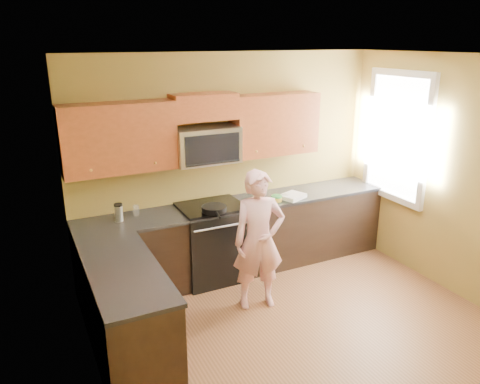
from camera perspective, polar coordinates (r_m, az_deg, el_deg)
floor at (r=4.87m, az=9.32°, el=-17.66°), size 4.00×4.00×0.00m
ceiling at (r=3.96m, az=11.38°, el=15.93°), size 4.00×4.00×0.00m
wall_back at (r=5.87m, az=-1.25°, el=3.58°), size 4.00×0.00×4.00m
wall_left at (r=3.51m, az=-17.46°, el=-7.70°), size 0.00×4.00×4.00m
wall_right at (r=5.60m, az=27.04°, el=0.82°), size 0.00×4.00×4.00m
cabinet_back_run at (r=5.92m, az=0.04°, el=-5.64°), size 4.00×0.60×0.88m
cabinet_left_run at (r=4.51m, az=-13.76°, el=-14.44°), size 0.60×1.60×0.88m
countertop_back at (r=5.74m, az=0.08°, el=-1.48°), size 4.00×0.62×0.04m
countertop_left at (r=4.29m, az=-14.10°, el=-9.22°), size 0.62×1.60×0.04m
stove at (r=5.73m, az=-3.46°, el=-6.11°), size 0.76×0.65×0.95m
microwave at (r=5.52m, az=-4.16°, el=3.64°), size 0.76×0.40×0.42m
upper_cab_left at (r=5.28m, az=-14.32°, el=2.43°), size 1.22×0.33×0.75m
upper_cab_right at (r=5.95m, az=4.15°, el=4.72°), size 1.12×0.33×0.75m
upper_cab_over_mw at (r=5.42m, az=-4.46°, el=10.38°), size 0.76×0.33×0.30m
window at (r=6.28m, az=18.70°, el=6.39°), size 0.06×1.06×1.66m
woman at (r=5.03m, az=2.32°, el=-5.95°), size 0.64×0.49×1.55m
frying_pan at (r=5.37m, az=-3.20°, el=-2.37°), size 0.39×0.55×0.07m
butter_tub at (r=5.79m, az=4.49°, el=-1.14°), size 0.17×0.17×0.10m
toast_slice at (r=5.68m, az=3.66°, el=-1.42°), size 0.14×0.14×0.01m
napkin_a at (r=5.55m, az=1.48°, el=-1.62°), size 0.14×0.15×0.06m
napkin_b at (r=5.91m, az=5.61°, el=-0.44°), size 0.12×0.14×0.07m
dish_towel at (r=5.92m, az=6.46°, el=-0.52°), size 0.37×0.33×0.05m
travel_mug at (r=5.33m, az=-14.54°, el=-3.46°), size 0.10×0.10×0.20m
glass_a at (r=5.43m, az=-12.60°, el=-2.22°), size 0.09×0.09×0.12m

